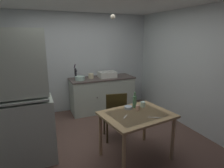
% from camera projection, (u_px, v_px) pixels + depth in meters
% --- Properties ---
extents(ground_plane, '(4.91, 4.91, 0.00)m').
position_uv_depth(ground_plane, '(102.00, 141.00, 3.62)').
color(ground_plane, brown).
extents(wall_back, '(4.01, 0.10, 2.52)m').
position_uv_depth(wall_back, '(77.00, 63.00, 4.96)').
color(wall_back, silver).
rests_on(wall_back, ground).
extents(wall_right, '(0.10, 3.70, 2.52)m').
position_uv_depth(wall_right, '(189.00, 69.00, 4.06)').
color(wall_right, silver).
rests_on(wall_right, ground).
extents(hutch_cabinet, '(1.08, 0.51, 2.06)m').
position_uv_depth(hutch_cabinet, '(14.00, 106.00, 2.76)').
color(hutch_cabinet, '#B0BEAE').
rests_on(hutch_cabinet, ground).
extents(counter_cabinet, '(1.67, 0.64, 0.89)m').
position_uv_depth(counter_cabinet, '(102.00, 94.00, 5.04)').
color(counter_cabinet, '#B0BEAE').
rests_on(counter_cabinet, ground).
extents(sink_basin, '(0.44, 0.34, 0.15)m').
position_uv_depth(sink_basin, '(107.00, 74.00, 4.96)').
color(sink_basin, white).
rests_on(sink_basin, counter_cabinet).
extents(hand_pump, '(0.05, 0.27, 0.39)m').
position_uv_depth(hand_pump, '(76.00, 73.00, 4.67)').
color(hand_pump, '#232328').
rests_on(hand_pump, counter_cabinet).
extents(mixing_bowl_counter, '(0.24, 0.24, 0.10)m').
position_uv_depth(mixing_bowl_counter, '(80.00, 78.00, 4.65)').
color(mixing_bowl_counter, '#ADD1C1').
rests_on(mixing_bowl_counter, counter_cabinet).
extents(stoneware_crock, '(0.13, 0.13, 0.12)m').
position_uv_depth(stoneware_crock, '(91.00, 76.00, 4.83)').
color(stoneware_crock, beige).
rests_on(stoneware_crock, counter_cabinet).
extents(dining_table, '(1.15, 0.94, 0.77)m').
position_uv_depth(dining_table, '(137.00, 120.00, 2.99)').
color(dining_table, tan).
rests_on(dining_table, ground).
extents(chair_far_side, '(0.47, 0.47, 0.96)m').
position_uv_depth(chair_far_side, '(115.00, 116.00, 3.56)').
color(chair_far_side, '#362915').
rests_on(chair_far_side, ground).
extents(serving_bowl_wide, '(0.13, 0.13, 0.04)m').
position_uv_depth(serving_bowl_wide, '(128.00, 107.00, 3.16)').
color(serving_bowl_wide, '#9EB2C6').
rests_on(serving_bowl_wide, dining_table).
extents(mug_dark, '(0.08, 0.08, 0.09)m').
position_uv_depth(mug_dark, '(143.00, 104.00, 3.24)').
color(mug_dark, '#ADD1C1').
rests_on(mug_dark, dining_table).
extents(mug_tall, '(0.06, 0.06, 0.08)m').
position_uv_depth(mug_tall, '(138.00, 108.00, 3.10)').
color(mug_tall, tan).
rests_on(mug_tall, dining_table).
extents(glass_bottle, '(0.06, 0.06, 0.27)m').
position_uv_depth(glass_bottle, '(135.00, 101.00, 3.20)').
color(glass_bottle, '#4C7F56').
rests_on(glass_bottle, dining_table).
extents(table_knife, '(0.16, 0.12, 0.00)m').
position_uv_depth(table_knife, '(154.00, 117.00, 2.82)').
color(table_knife, silver).
rests_on(table_knife, dining_table).
extents(teaspoon_near_bowl, '(0.11, 0.10, 0.00)m').
position_uv_depth(teaspoon_near_bowl, '(125.00, 117.00, 2.85)').
color(teaspoon_near_bowl, beige).
rests_on(teaspoon_near_bowl, dining_table).
extents(pendant_bulb, '(0.08, 0.08, 0.08)m').
position_uv_depth(pendant_bulb, '(113.00, 17.00, 3.17)').
color(pendant_bulb, '#F9EFCC').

